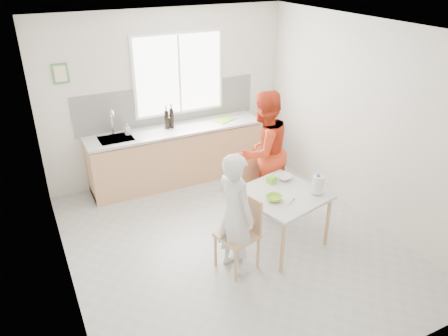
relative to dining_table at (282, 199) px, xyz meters
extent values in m
plane|color=#B7B7B2|center=(-0.55, 0.28, -0.66)|extent=(4.50, 4.50, 0.00)
plane|color=silver|center=(-0.55, 2.53, 0.69)|extent=(4.00, 0.00, 4.00)
plane|color=silver|center=(-0.55, -1.97, 0.69)|extent=(4.00, 0.00, 4.00)
plane|color=silver|center=(-2.55, 0.28, 0.69)|extent=(0.00, 4.50, 4.50)
plane|color=silver|center=(1.45, 0.28, 0.69)|extent=(0.00, 4.50, 4.50)
plane|color=white|center=(-0.55, 0.28, 2.04)|extent=(4.50, 4.50, 0.00)
cube|color=white|center=(-0.35, 2.52, 1.04)|extent=(1.50, 0.03, 1.30)
cube|color=white|center=(-0.35, 2.50, 1.04)|extent=(1.40, 0.02, 1.20)
cube|color=white|center=(-0.35, 2.49, 1.04)|extent=(0.03, 0.03, 1.20)
cube|color=white|center=(-0.55, 2.52, 0.56)|extent=(3.00, 0.02, 0.65)
cube|color=#459242|center=(-2.10, 2.52, 1.24)|extent=(0.22, 0.02, 0.28)
cube|color=beige|center=(-2.10, 2.51, 1.24)|extent=(0.16, 0.01, 0.22)
cube|color=tan|center=(-0.55, 2.23, -0.23)|extent=(2.80, 0.60, 0.86)
cube|color=#3F3326|center=(-0.55, 2.23, -0.61)|extent=(2.80, 0.54, 0.10)
cube|color=silver|center=(-0.55, 2.23, 0.24)|extent=(2.84, 0.64, 0.04)
cube|color=#A5A5AA|center=(-1.50, 2.23, 0.24)|extent=(0.50, 0.40, 0.03)
cylinder|color=silver|center=(-1.50, 2.39, 0.44)|extent=(0.02, 0.02, 0.36)
torus|color=silver|center=(-1.50, 2.32, 0.62)|extent=(0.02, 0.18, 0.18)
cube|color=silver|center=(0.00, 0.00, 0.06)|extent=(1.16, 1.16, 0.04)
cylinder|color=tan|center=(-0.30, -0.51, -0.32)|extent=(0.05, 0.05, 0.68)
cylinder|color=tan|center=(-0.51, 0.30, -0.32)|extent=(0.05, 0.05, 0.68)
cylinder|color=tan|center=(0.51, -0.30, -0.32)|extent=(0.05, 0.05, 0.68)
cylinder|color=tan|center=(0.30, 0.51, -0.32)|extent=(0.05, 0.05, 0.68)
cube|color=tan|center=(-0.73, -0.19, -0.21)|extent=(0.51, 0.51, 0.04)
cube|color=tan|center=(-0.54, -0.14, 0.03)|extent=(0.13, 0.39, 0.44)
cylinder|color=tan|center=(-0.95, -0.06, -0.45)|extent=(0.04, 0.04, 0.43)
cylinder|color=tan|center=(-0.86, -0.40, -0.45)|extent=(0.04, 0.04, 0.43)
cylinder|color=tan|center=(-0.60, 0.03, -0.45)|extent=(0.04, 0.04, 0.43)
cylinder|color=tan|center=(-0.51, -0.32, -0.45)|extent=(0.04, 0.04, 0.43)
cube|color=tan|center=(0.15, 0.81, -0.26)|extent=(0.46, 0.46, 0.04)
cube|color=tan|center=(0.11, 0.98, -0.04)|extent=(0.35, 0.11, 0.39)
cylinder|color=tan|center=(0.04, 0.62, -0.47)|extent=(0.03, 0.03, 0.38)
cylinder|color=tan|center=(0.35, 0.70, -0.47)|extent=(0.03, 0.03, 0.38)
cylinder|color=tan|center=(-0.04, 0.93, -0.47)|extent=(0.03, 0.03, 0.38)
cylinder|color=tan|center=(0.27, 1.01, -0.47)|extent=(0.03, 0.03, 0.38)
imported|color=silver|center=(-0.76, -0.19, 0.10)|extent=(0.49, 0.62, 1.51)
imported|color=red|center=(0.26, 0.90, 0.23)|extent=(1.00, 0.86, 1.77)
imported|color=#99D932|center=(-0.18, -0.10, 0.11)|extent=(0.24, 0.24, 0.06)
imported|color=white|center=(0.23, 0.32, 0.10)|extent=(0.27, 0.27, 0.05)
cylinder|color=white|center=(0.38, -0.19, 0.20)|extent=(0.14, 0.14, 0.22)
cylinder|color=blue|center=(0.38, -0.19, 0.32)|extent=(0.05, 0.05, 0.03)
torus|color=white|center=(0.45, -0.19, 0.22)|extent=(0.11, 0.05, 0.10)
cube|color=#7CD932|center=(0.03, 0.30, 0.12)|extent=(0.12, 0.12, 0.09)
cylinder|color=#A5A5AA|center=(-0.02, -0.23, 0.09)|extent=(0.14, 0.10, 0.01)
cube|color=#80C02C|center=(0.31, 2.24, 0.27)|extent=(0.42, 0.37, 0.01)
cylinder|color=black|center=(-0.60, 2.28, 0.42)|extent=(0.07, 0.07, 0.32)
cylinder|color=black|center=(-0.68, 2.28, 0.41)|extent=(0.07, 0.07, 0.30)
cylinder|color=brown|center=(-0.62, 2.33, 0.34)|extent=(0.06, 0.06, 0.16)
imported|color=#999999|center=(-1.30, 2.32, 0.34)|extent=(0.08, 0.08, 0.17)
camera|label=1|loc=(-2.73, -3.89, 2.75)|focal=35.00mm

